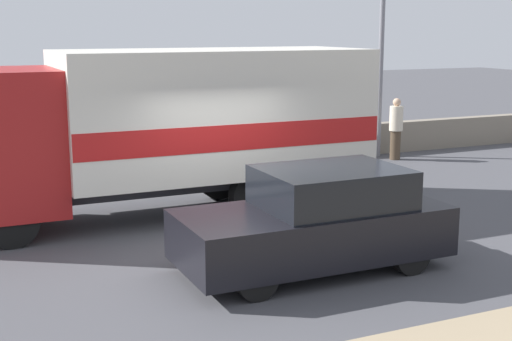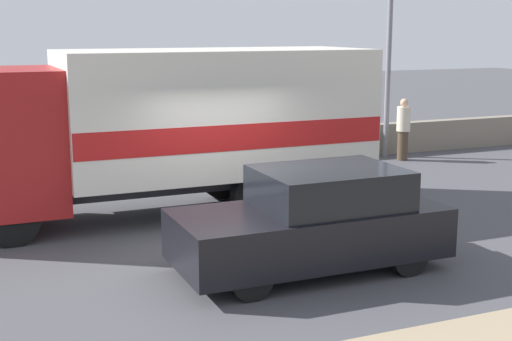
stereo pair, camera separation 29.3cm
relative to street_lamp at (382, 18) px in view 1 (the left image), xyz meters
The scene contains 6 objects.
ground_plane 10.09m from the street_lamp, 135.64° to the right, with size 80.00×80.00×0.00m, color #47474C.
stone_wall_backdrop 7.48m from the street_lamp, behind, with size 60.00×0.35×0.86m.
street_lamp is the anchor object (origin of this frame).
box_truck 8.21m from the street_lamp, 152.13° to the right, with size 7.72×2.49×3.10m.
car_hatchback 10.23m from the street_lamp, 129.15° to the right, with size 3.95×1.73×1.50m.
pedestrian 2.96m from the street_lamp, 80.90° to the right, with size 0.36×0.36×1.66m.
Camera 1 is at (-4.43, -9.81, 3.51)m, focal length 50.00 mm.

